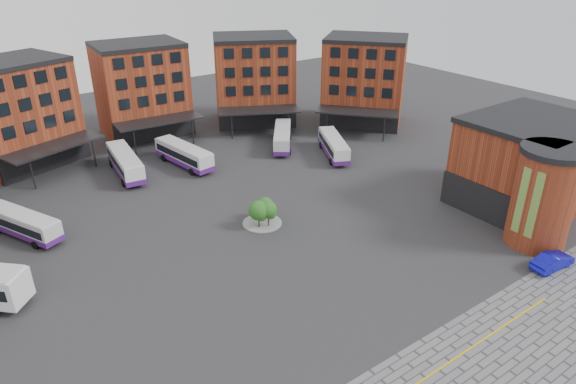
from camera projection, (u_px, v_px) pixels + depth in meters
ground at (314, 281)px, 47.81m from camera, size 160.00×160.00×0.00m
yellow_line at (451, 361)px, 38.64m from camera, size 26.00×0.15×0.02m
main_building at (115, 115)px, 70.05m from camera, size 94.14×42.48×14.60m
east_building at (530, 168)px, 58.31m from camera, size 17.40×15.40×10.60m
tree_island at (264, 211)px, 56.60m from camera, size 4.40×4.40×3.27m
bus_b at (23, 224)px, 54.47m from camera, size 6.34×10.05×2.82m
bus_c at (125, 163)px, 69.02m from camera, size 3.86×11.47×3.17m
bus_d at (184, 155)px, 71.82m from camera, size 4.17×11.15×3.07m
bus_e at (282, 137)px, 78.52m from camera, size 8.18×9.81×2.94m
bus_f at (334, 146)px, 75.25m from camera, size 6.73×10.27×2.90m
blue_car at (553, 261)px, 49.42m from camera, size 4.94×2.11×1.59m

